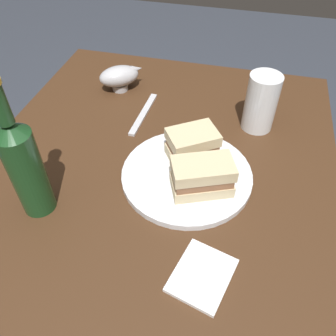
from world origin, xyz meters
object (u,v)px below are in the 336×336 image
at_px(pint_glass, 260,106).
at_px(cider_bottle, 24,165).
at_px(sandwich_half_right, 192,145).
at_px(plate, 187,175).
at_px(sandwich_half_left, 202,177).
at_px(gravy_boat, 120,76).
at_px(napkin, 202,275).
at_px(fork, 144,114).

relative_size(pint_glass, cider_bottle, 0.50).
height_order(sandwich_half_right, cider_bottle, cider_bottle).
bearing_deg(plate, sandwich_half_right, -179.85).
bearing_deg(sandwich_half_left, pint_glass, 159.34).
xyz_separation_m(plate, gravy_boat, (-0.29, -0.25, 0.03)).
height_order(plate, gravy_boat, gravy_boat).
bearing_deg(gravy_boat, plate, 40.85).
relative_size(plate, napkin, 2.52).
relative_size(pint_glass, fork, 0.78).
distance_m(sandwich_half_left, gravy_boat, 0.44).
distance_m(sandwich_half_left, napkin, 0.19).
height_order(sandwich_half_right, fork, sandwich_half_right).
bearing_deg(napkin, sandwich_half_right, -165.02).
bearing_deg(cider_bottle, napkin, 77.89).
bearing_deg(napkin, fork, -151.02).
relative_size(sandwich_half_right, fork, 0.70).
distance_m(sandwich_half_left, cider_bottle, 0.33).
bearing_deg(napkin, sandwich_half_left, -168.99).
bearing_deg(gravy_boat, sandwich_half_right, 46.48).
xyz_separation_m(pint_glass, cider_bottle, (0.36, -0.40, 0.05)).
xyz_separation_m(gravy_boat, napkin, (0.51, 0.32, -0.04)).
height_order(pint_glass, cider_bottle, cider_bottle).
bearing_deg(sandwich_half_right, plate, 0.15).
xyz_separation_m(plate, sandwich_half_right, (-0.05, -0.00, 0.04)).
relative_size(sandwich_half_right, pint_glass, 0.89).
relative_size(gravy_boat, fork, 0.71).
xyz_separation_m(plate, cider_bottle, (0.15, -0.27, 0.11)).
distance_m(napkin, fork, 0.47).
height_order(cider_bottle, fork, cider_bottle).
distance_m(cider_bottle, fork, 0.37).
bearing_deg(cider_bottle, gravy_boat, 178.18).
xyz_separation_m(cider_bottle, fork, (-0.34, 0.11, -0.11)).
distance_m(pint_glass, napkin, 0.44).
distance_m(plate, sandwich_half_left, 0.07).
bearing_deg(fork, cider_bottle, -15.82).
xyz_separation_m(sandwich_half_left, gravy_boat, (-0.33, -0.29, -0.01)).
relative_size(plate, cider_bottle, 0.98).
bearing_deg(pint_glass, fork, -85.29).
bearing_deg(pint_glass, sandwich_half_right, -39.12).
relative_size(sandwich_half_right, gravy_boat, 0.99).
xyz_separation_m(sandwich_half_right, gravy_boat, (-0.24, -0.25, -0.01)).
bearing_deg(sandwich_half_left, napkin, 11.01).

